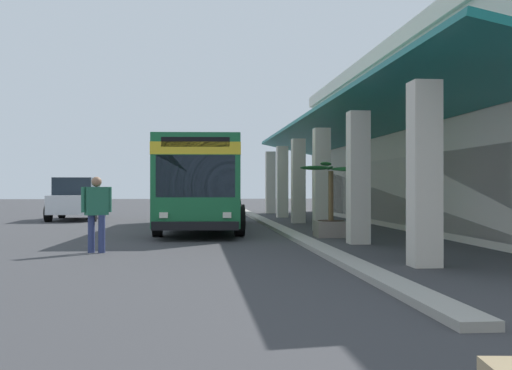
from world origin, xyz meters
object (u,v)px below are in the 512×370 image
at_px(transit_bus, 203,179).
at_px(potted_palm, 331,220).
at_px(parked_suv_white, 77,198).
at_px(pedestrian, 97,209).

distance_m(transit_bus, potted_palm, 5.92).
height_order(transit_bus, parked_suv_white, transit_bus).
relative_size(pedestrian, potted_palm, 0.76).
relative_size(transit_bus, potted_palm, 4.81).
bearing_deg(potted_palm, transit_bus, -138.03).
distance_m(pedestrian, potted_palm, 7.69).
height_order(pedestrian, potted_palm, potted_palm).
distance_m(parked_suv_white, pedestrian, 15.76).
xyz_separation_m(transit_bus, pedestrian, (8.38, -2.63, -0.83)).
bearing_deg(pedestrian, parked_suv_white, -168.28).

